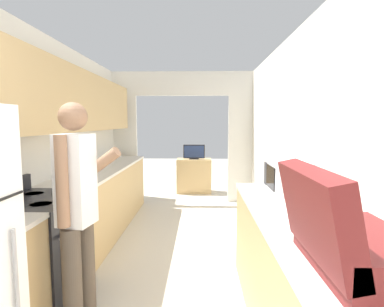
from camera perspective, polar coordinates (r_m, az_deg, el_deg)
wall_left at (r=3.43m, az=-26.76°, el=4.57°), size 0.38×7.54×2.50m
wall_right at (r=2.77m, az=23.09°, el=-0.63°), size 0.06×7.54×2.50m
wall_far_with_doorway at (r=5.77m, az=-1.86°, el=5.04°), size 3.07×0.06×2.50m
counter_left at (r=4.24m, az=-17.73°, el=-9.22°), size 0.62×4.03×0.91m
counter_right at (r=2.36m, az=19.83°, el=-21.96°), size 0.62×2.25×0.91m
range_oven at (r=2.99m, az=-27.01°, el=-15.98°), size 0.66×0.77×1.05m
person at (r=2.27m, az=-21.07°, el=-10.86°), size 0.54×0.42×1.68m
suitcase at (r=1.47m, az=27.12°, el=-14.13°), size 0.47×0.64×0.45m
microwave at (r=2.85m, az=17.84°, el=-4.16°), size 0.34×0.48×0.30m
tv_cabinet at (r=6.62m, az=0.40°, el=-4.23°), size 0.75×0.42×0.74m
television at (r=6.51m, az=0.40°, el=0.27°), size 0.46×0.16×0.32m
knife at (r=3.36m, az=-23.04°, el=-5.30°), size 0.17×0.31×0.02m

